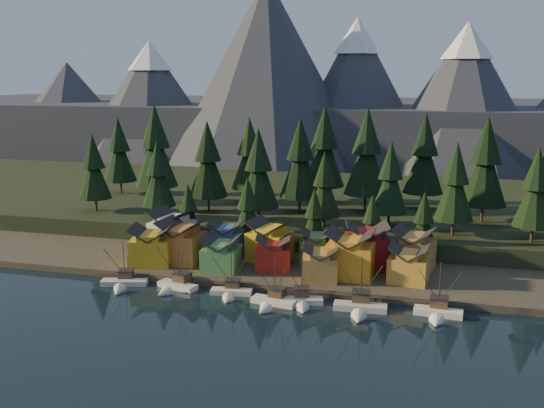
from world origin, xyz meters
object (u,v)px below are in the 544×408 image
(boat_3, at_px, (272,296))
(house_front_1, at_px, (182,240))
(boat_0, at_px, (123,278))
(boat_6, at_px, (438,306))
(boat_2, at_px, (230,287))
(house_back_0, at_px, (172,229))
(boat_1, at_px, (174,280))
(house_front_0, at_px, (151,244))
(boat_5, at_px, (360,301))
(house_back_1, at_px, (226,238))
(boat_4, at_px, (302,295))

(boat_3, distance_m, house_front_1, 32.58)
(boat_0, distance_m, boat_6, 65.94)
(boat_2, xyz_separation_m, house_back_0, (-23.14, 23.14, 5.08))
(boat_1, distance_m, house_back_0, 25.50)
(boat_2, bearing_deg, house_front_0, 146.53)
(boat_5, relative_size, house_front_1, 1.13)
(boat_2, distance_m, house_front_0, 26.10)
(house_front_1, bearing_deg, boat_2, -35.73)
(boat_6, height_order, house_back_1, boat_6)
(boat_0, height_order, boat_2, boat_0)
(boat_1, distance_m, boat_6, 54.34)
(boat_2, xyz_separation_m, house_back_1, (-8.39, 22.06, 4.16))
(boat_5, xyz_separation_m, house_front_0, (-50.18, 13.48, 4.05))
(boat_2, bearing_deg, house_back_0, 127.56)
(boat_6, distance_m, house_back_0, 69.23)
(boat_3, xyz_separation_m, house_back_0, (-32.86, 26.46, 4.95))
(boat_2, distance_m, house_front_1, 23.02)
(boat_1, relative_size, boat_3, 1.05)
(boat_2, height_order, boat_6, boat_6)
(boat_3, xyz_separation_m, boat_6, (31.91, 2.46, 0.23))
(house_back_0, height_order, house_back_1, house_back_0)
(boat_1, distance_m, house_front_1, 15.73)
(boat_5, bearing_deg, house_front_1, 155.84)
(boat_5, xyz_separation_m, boat_6, (14.56, 1.33, 0.01))
(boat_3, height_order, boat_4, boat_3)
(boat_4, bearing_deg, house_back_1, 121.84)
(boat_1, height_order, house_back_0, house_back_0)
(boat_4, distance_m, house_front_1, 36.54)
(house_front_1, relative_size, house_back_0, 0.97)
(boat_1, xyz_separation_m, house_back_0, (-10.44, 22.76, 4.78))
(boat_1, height_order, boat_3, boat_1)
(boat_0, distance_m, boat_3, 34.14)
(house_front_1, bearing_deg, boat_4, -21.08)
(boat_3, height_order, house_front_1, house_front_1)
(house_front_0, relative_size, house_front_1, 1.02)
(boat_0, distance_m, boat_1, 11.66)
(house_front_0, relative_size, house_back_1, 1.25)
(boat_0, relative_size, boat_5, 0.93)
(boat_4, relative_size, boat_6, 0.92)
(boat_1, bearing_deg, boat_4, 12.03)
(boat_0, height_order, boat_3, boat_3)
(house_front_0, bearing_deg, house_back_1, 23.28)
(boat_2, relative_size, house_front_0, 0.93)
(boat_5, bearing_deg, boat_0, 175.26)
(boat_4, bearing_deg, boat_1, 162.75)
(house_front_1, bearing_deg, house_back_0, 132.27)
(boat_5, bearing_deg, house_back_0, 150.21)
(house_back_1, bearing_deg, boat_6, -30.87)
(boat_1, bearing_deg, boat_6, 14.30)
(boat_4, bearing_deg, boat_3, -175.08)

